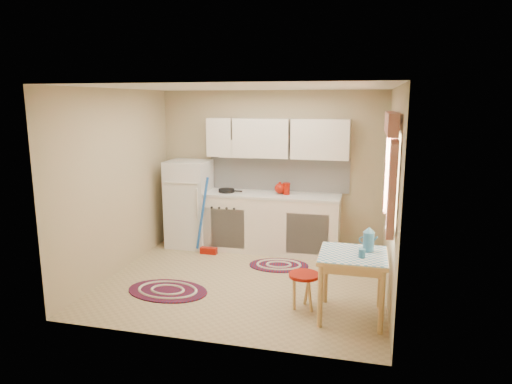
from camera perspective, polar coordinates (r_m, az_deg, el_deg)
room_shell at (r=5.93m, az=0.62°, el=4.15°), size 3.64×3.60×2.52m
fridge at (r=7.47m, az=-8.35°, el=-1.44°), size 0.65×0.60×1.40m
broom at (r=7.02m, az=-6.03°, el=-3.05°), size 0.28×0.12×1.20m
base_cabinets at (r=7.21m, az=1.40°, el=-3.93°), size 2.25×0.60×0.88m
countertop at (r=7.10m, az=1.42°, el=-0.35°), size 2.27×0.62×0.04m
frying_pan at (r=7.21m, az=-3.72°, el=0.18°), size 0.28×0.28×0.05m
red_kettle at (r=7.04m, az=2.99°, el=0.45°), size 0.19×0.18×0.18m
red_canister at (r=7.02m, az=3.81°, el=0.33°), size 0.14×0.14×0.16m
table at (r=5.18m, az=11.88°, el=-11.40°), size 0.72×0.72×0.72m
stool at (r=5.34m, az=5.99°, el=-12.22°), size 0.42×0.42×0.42m
coffee_pot at (r=5.12m, az=13.91°, el=-5.71°), size 0.18×0.17×0.30m
mug at (r=4.94m, az=13.09°, el=-7.50°), size 0.07×0.07×0.10m
rug_center at (r=6.66m, az=2.87°, el=-9.14°), size 0.92×0.68×0.02m
rug_left at (r=5.93m, az=-10.99°, el=-12.02°), size 1.07×0.74×0.02m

